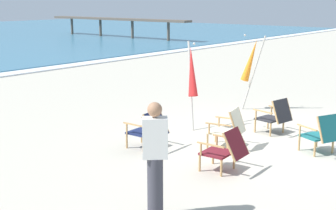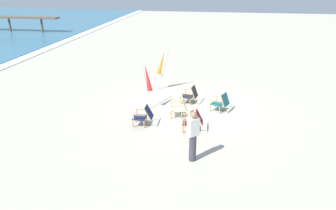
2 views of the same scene
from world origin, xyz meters
name	(u,v)px [view 1 (image 1 of 2)]	position (x,y,z in m)	size (l,w,h in m)	color
ground_plane	(262,140)	(0.00, 0.00, 0.00)	(80.00, 80.00, 0.00)	#B7AF9E
beach_chair_mid_center	(229,127)	(-0.93, 0.28, 0.43)	(0.70, 0.78, 0.82)	beige
beach_chair_back_right	(226,149)	(-2.16, -0.41, 0.42)	(0.63, 0.78, 0.79)	maroon
beach_chair_back_left	(275,115)	(0.57, 0.00, 0.43)	(0.69, 0.78, 0.81)	#28282D
beach_chair_front_right	(322,133)	(-0.14, -1.35, 0.43)	(0.81, 0.86, 0.81)	#196066
beach_chair_far_center	(148,129)	(-2.01, 1.50, 0.42)	(0.61, 0.77, 0.79)	#19234C
umbrella_furled_red	(192,72)	(-0.19, 1.76, 1.33)	(0.59, 0.63, 2.03)	#B7B2A8
umbrella_furled_orange	(251,61)	(2.32, 1.62, 1.35)	(0.35, 0.66, 2.06)	#B7B2A8
person_near_chairs	(155,159)	(-4.23, -0.57, 0.84)	(0.38, 0.39, 1.63)	#383842
pier_distant	(116,20)	(17.10, 21.55, 1.42)	(0.90, 13.88, 1.58)	brown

